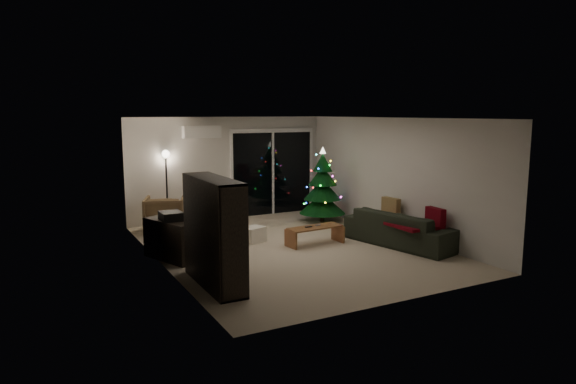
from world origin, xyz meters
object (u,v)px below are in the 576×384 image
object	(u,v)px
media_cabinet	(172,240)
coffee_table	(315,235)
sofa	(402,228)
bookshelf	(201,234)
armchair	(165,214)
christmas_tree	(323,185)

from	to	relation	value
media_cabinet	coffee_table	distance (m)	2.82
coffee_table	sofa	bearing A→B (deg)	-33.37
sofa	coffee_table	size ratio (longest dim) A/B	2.00
bookshelf	sofa	xyz separation A→B (m)	(4.30, 0.54, -0.49)
armchair	christmas_tree	bearing A→B (deg)	-170.35
media_cabinet	armchair	distance (m)	2.25
media_cabinet	bookshelf	bearing A→B (deg)	-110.74
sofa	christmas_tree	bearing A→B (deg)	-7.21
bookshelf	armchair	world-z (taller)	bookshelf
bookshelf	christmas_tree	size ratio (longest dim) A/B	0.92
sofa	christmas_tree	xyz separation A→B (m)	(-0.22, 2.63, 0.56)
sofa	christmas_tree	world-z (taller)	christmas_tree
armchair	coffee_table	size ratio (longest dim) A/B	0.75
armchair	christmas_tree	xyz separation A→B (m)	(3.62, -0.71, 0.50)
bookshelf	christmas_tree	bearing A→B (deg)	17.06
media_cabinet	christmas_tree	bearing A→B (deg)	-0.58
armchair	sofa	xyz separation A→B (m)	(3.84, -3.33, -0.06)
armchair	christmas_tree	world-z (taller)	christmas_tree
bookshelf	armchair	size ratio (longest dim) A/B	1.90
sofa	christmas_tree	size ratio (longest dim) A/B	1.29
media_cabinet	christmas_tree	distance (m)	4.38
coffee_table	christmas_tree	bearing A→B (deg)	49.89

